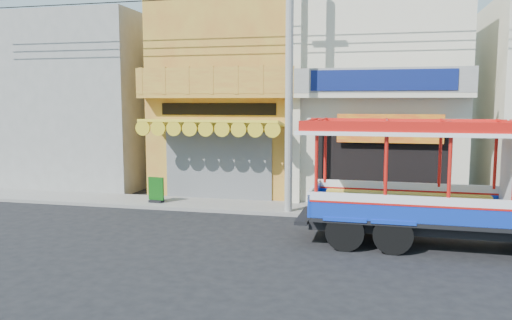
{
  "coord_description": "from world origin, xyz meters",
  "views": [
    {
      "loc": [
        1.69,
        -13.15,
        3.82
      ],
      "look_at": [
        -1.94,
        2.5,
        1.94
      ],
      "focal_mm": 35.0,
      "sensor_mm": 36.0,
      "label": 1
    }
  ],
  "objects_px": {
    "potted_plant_c": "(434,199)",
    "utility_pole": "(294,65)",
    "potted_plant_a": "(342,194)",
    "potted_plant_b": "(391,200)",
    "green_sign": "(156,192)",
    "songthaew_truck": "(461,187)"
  },
  "relations": [
    {
      "from": "songthaew_truck",
      "to": "green_sign",
      "type": "relative_size",
      "value": 7.7
    },
    {
      "from": "utility_pole",
      "to": "potted_plant_a",
      "type": "height_order",
      "value": "utility_pole"
    },
    {
      "from": "potted_plant_a",
      "to": "green_sign",
      "type": "bearing_deg",
      "value": 155.29
    },
    {
      "from": "potted_plant_a",
      "to": "songthaew_truck",
      "type": "bearing_deg",
      "value": -80.47
    },
    {
      "from": "potted_plant_a",
      "to": "potted_plant_c",
      "type": "relative_size",
      "value": 0.99
    },
    {
      "from": "songthaew_truck",
      "to": "utility_pole",
      "type": "bearing_deg",
      "value": 149.62
    },
    {
      "from": "songthaew_truck",
      "to": "potted_plant_b",
      "type": "relative_size",
      "value": 7.16
    },
    {
      "from": "green_sign",
      "to": "utility_pole",
      "type": "bearing_deg",
      "value": -4.51
    },
    {
      "from": "green_sign",
      "to": "potted_plant_a",
      "type": "relative_size",
      "value": 0.96
    },
    {
      "from": "potted_plant_b",
      "to": "songthaew_truck",
      "type": "bearing_deg",
      "value": 155.77
    },
    {
      "from": "utility_pole",
      "to": "potted_plant_a",
      "type": "xyz_separation_m",
      "value": [
        1.59,
        1.06,
        -4.42
      ]
    },
    {
      "from": "potted_plant_b",
      "to": "potted_plant_c",
      "type": "relative_size",
      "value": 1.01
    },
    {
      "from": "songthaew_truck",
      "to": "potted_plant_b",
      "type": "height_order",
      "value": "songthaew_truck"
    },
    {
      "from": "potted_plant_a",
      "to": "potted_plant_b",
      "type": "height_order",
      "value": "potted_plant_b"
    },
    {
      "from": "potted_plant_b",
      "to": "utility_pole",
      "type": "bearing_deg",
      "value": 41.75
    },
    {
      "from": "potted_plant_a",
      "to": "potted_plant_b",
      "type": "xyz_separation_m",
      "value": [
        1.63,
        -0.84,
        0.01
      ]
    },
    {
      "from": "utility_pole",
      "to": "songthaew_truck",
      "type": "distance_m",
      "value": 6.57
    },
    {
      "from": "songthaew_truck",
      "to": "potted_plant_c",
      "type": "xyz_separation_m",
      "value": [
        -0.22,
        3.49,
        -1.0
      ]
    },
    {
      "from": "potted_plant_c",
      "to": "utility_pole",
      "type": "bearing_deg",
      "value": -86.33
    },
    {
      "from": "green_sign",
      "to": "potted_plant_b",
      "type": "distance_m",
      "value": 8.38
    },
    {
      "from": "green_sign",
      "to": "potted_plant_c",
      "type": "height_order",
      "value": "potted_plant_c"
    },
    {
      "from": "utility_pole",
      "to": "green_sign",
      "type": "distance_m",
      "value": 6.87
    }
  ]
}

